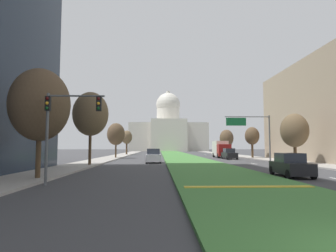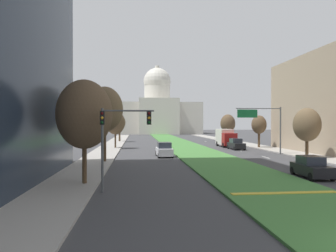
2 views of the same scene
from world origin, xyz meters
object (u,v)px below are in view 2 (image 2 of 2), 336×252
at_px(traffic_light_near_left, 116,131).
at_px(sedan_midblock, 164,150).
at_px(street_tree_left_near, 84,114).
at_px(sedan_lead_stopped, 311,167).
at_px(street_tree_right_mid, 307,125).
at_px(street_tree_left_far, 115,123).
at_px(capitol_building, 157,112).
at_px(box_truck_delivery, 226,138).
at_px(sedan_distant, 236,144).
at_px(street_tree_left_mid, 105,109).
at_px(street_tree_left_distant, 120,123).
at_px(street_tree_right_distant, 228,124).
at_px(overhead_guide_sign, 264,120).
at_px(street_tree_right_far, 259,125).

distance_m(traffic_light_near_left, sedan_midblock, 21.27).
height_order(street_tree_left_near, sedan_lead_stopped, street_tree_left_near).
xyz_separation_m(street_tree_right_mid, sedan_midblock, (-17.19, 3.41, -3.22)).
distance_m(street_tree_left_far, sedan_lead_stopped, 35.52).
distance_m(capitol_building, box_truck_delivery, 77.51).
height_order(sedan_distant, box_truck_delivery, box_truck_delivery).
bearing_deg(street_tree_left_mid, street_tree_left_distant, 90.68).
bearing_deg(street_tree_left_near, sedan_midblock, 68.67).
bearing_deg(traffic_light_near_left, street_tree_left_far, 93.80).
xyz_separation_m(traffic_light_near_left, street_tree_left_distant, (-2.64, 54.69, 0.62)).
distance_m(street_tree_left_near, sedan_distant, 34.83).
bearing_deg(sedan_distant, box_truck_delivery, 89.43).
bearing_deg(street_tree_right_distant, street_tree_right_mid, -91.19).
height_order(street_tree_right_mid, sedan_midblock, street_tree_right_mid).
relative_size(street_tree_left_near, sedan_distant, 1.66).
bearing_deg(street_tree_right_distant, box_truck_delivery, -107.47).
bearing_deg(traffic_light_near_left, box_truck_delivery, 64.73).
distance_m(street_tree_right_mid, street_tree_right_distant, 36.54).
relative_size(capitol_building, sedan_midblock, 8.34).
distance_m(street_tree_left_mid, street_tree_left_distant, 39.47).
bearing_deg(street_tree_left_far, street_tree_left_distant, 90.96).
distance_m(capitol_building, traffic_light_near_left, 114.42).
bearing_deg(capitol_building, traffic_light_near_left, -95.00).
xyz_separation_m(street_tree_right_mid, street_tree_right_distant, (0.76, 36.53, 0.12)).
distance_m(street_tree_left_near, street_tree_left_mid, 12.88).
xyz_separation_m(overhead_guide_sign, sedan_lead_stopped, (-3.61, -18.31, -3.89)).
relative_size(street_tree_left_distant, box_truck_delivery, 0.97).
bearing_deg(street_tree_left_far, street_tree_right_far, -3.18).
bearing_deg(street_tree_left_near, traffic_light_near_left, -46.10).
xyz_separation_m(street_tree_left_far, box_truck_delivery, (19.82, 2.37, -2.70)).
distance_m(capitol_building, street_tree_right_mid, 97.62).
height_order(overhead_guide_sign, sedan_midblock, overhead_guide_sign).
xyz_separation_m(street_tree_left_near, street_tree_left_far, (-0.00, 32.32, -0.50)).
bearing_deg(street_tree_right_distant, street_tree_right_far, -91.14).
bearing_deg(street_tree_left_near, street_tree_left_far, 90.00).
bearing_deg(sedan_distant, street_tree_left_near, -124.82).
relative_size(street_tree_left_near, street_tree_left_distant, 1.17).
bearing_deg(street_tree_left_mid, street_tree_right_distant, 57.04).
height_order(street_tree_right_mid, box_truck_delivery, street_tree_right_mid).
xyz_separation_m(overhead_guide_sign, street_tree_left_far, (-20.86, 12.54, -0.31)).
height_order(traffic_light_near_left, street_tree_right_mid, street_tree_right_mid).
relative_size(sedan_lead_stopped, box_truck_delivery, 0.66).
relative_size(street_tree_left_near, street_tree_left_mid, 0.88).
bearing_deg(street_tree_right_far, street_tree_right_mid, -91.25).
relative_size(overhead_guide_sign, sedan_distant, 1.48).
bearing_deg(box_truck_delivery, capitol_building, 95.61).
height_order(street_tree_right_distant, sedan_lead_stopped, street_tree_right_distant).
xyz_separation_m(street_tree_left_near, street_tree_left_mid, (0.13, 12.85, 0.91)).
bearing_deg(overhead_guide_sign, box_truck_delivery, 94.01).
xyz_separation_m(capitol_building, sedan_distant, (7.48, -83.07, -8.27)).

